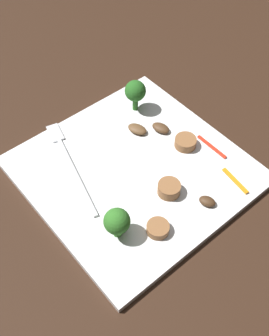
# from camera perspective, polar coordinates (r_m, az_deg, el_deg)

# --- Properties ---
(ground_plane) EXTENTS (1.40, 1.40, 0.00)m
(ground_plane) POSITION_cam_1_polar(r_m,az_deg,el_deg) (0.59, 0.00, -0.61)
(ground_plane) COLOR black
(plate) EXTENTS (0.28, 0.28, 0.01)m
(plate) POSITION_cam_1_polar(r_m,az_deg,el_deg) (0.59, 0.00, -0.30)
(plate) COLOR white
(plate) RESTS_ON ground_plane
(fork) EXTENTS (0.18, 0.06, 0.00)m
(fork) POSITION_cam_1_polar(r_m,az_deg,el_deg) (0.60, -9.08, 1.11)
(fork) COLOR silver
(fork) RESTS_ON plate
(broccoli_floret_0) EXTENTS (0.03, 0.03, 0.05)m
(broccoli_floret_0) POSITION_cam_1_polar(r_m,az_deg,el_deg) (0.64, 0.12, 10.49)
(broccoli_floret_0) COLOR #296420
(broccoli_floret_0) RESTS_ON plate
(broccoli_floret_1) EXTENTS (0.03, 0.03, 0.05)m
(broccoli_floret_1) POSITION_cam_1_polar(r_m,az_deg,el_deg) (0.50, -2.44, -7.42)
(broccoli_floret_1) COLOR #347525
(broccoli_floret_1) RESTS_ON plate
(sausage_slice_0) EXTENTS (0.04, 0.04, 0.01)m
(sausage_slice_0) POSITION_cam_1_polar(r_m,az_deg,el_deg) (0.52, 3.24, -8.30)
(sausage_slice_0) COLOR brown
(sausage_slice_0) RESTS_ON plate
(sausage_slice_1) EXTENTS (0.04, 0.04, 0.02)m
(sausage_slice_1) POSITION_cam_1_polar(r_m,az_deg,el_deg) (0.55, 4.78, -2.85)
(sausage_slice_1) COLOR brown
(sausage_slice_1) RESTS_ON plate
(sausage_slice_2) EXTENTS (0.04, 0.04, 0.01)m
(sausage_slice_2) POSITION_cam_1_polar(r_m,az_deg,el_deg) (0.61, 7.03, 3.53)
(sausage_slice_2) COLOR brown
(sausage_slice_2) RESTS_ON plate
(mushroom_0) EXTENTS (0.03, 0.02, 0.01)m
(mushroom_0) POSITION_cam_1_polar(r_m,az_deg,el_deg) (0.55, 10.00, -4.54)
(mushroom_0) COLOR #422B19
(mushroom_0) RESTS_ON plate
(mushroom_1) EXTENTS (0.03, 0.02, 0.01)m
(mushroom_1) POSITION_cam_1_polar(r_m,az_deg,el_deg) (0.63, 3.64, 5.54)
(mushroom_1) COLOR #4C331E
(mushroom_1) RESTS_ON plate
(mushroom_2) EXTENTS (0.04, 0.03, 0.01)m
(mushroom_2) POSITION_cam_1_polar(r_m,az_deg,el_deg) (0.62, 0.39, 5.38)
(mushroom_2) COLOR brown
(mushroom_2) RESTS_ON plate
(pepper_strip_0) EXTENTS (0.05, 0.00, 0.00)m
(pepper_strip_0) POSITION_cam_1_polar(r_m,az_deg,el_deg) (0.62, 10.58, 2.89)
(pepper_strip_0) COLOR red
(pepper_strip_0) RESTS_ON plate
(pepper_strip_1) EXTENTS (0.05, 0.01, 0.00)m
(pepper_strip_1) POSITION_cam_1_polar(r_m,az_deg,el_deg) (0.58, 13.70, -1.72)
(pepper_strip_1) COLOR orange
(pepper_strip_1) RESTS_ON plate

